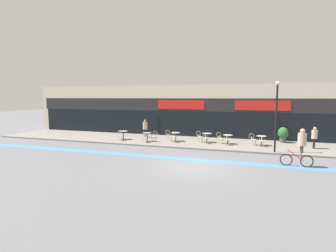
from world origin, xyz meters
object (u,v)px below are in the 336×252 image
Objects in this scene: cafe_chair_2_near at (173,136)px; cafe_chair_5_side at (253,138)px; bistro_table_1 at (147,135)px; cafe_chair_1_near at (144,136)px; bistro_table_0 at (123,133)px; pedestrian_far_end at (314,136)px; lamp_post at (276,111)px; cyclist_0 at (301,144)px; cafe_chair_1_side at (154,136)px; bistro_table_5 at (261,139)px; cafe_chair_3_side at (199,136)px; bistro_table_4 at (228,137)px; bistro_table_2 at (176,135)px; cafe_chair_0_near at (120,135)px; bistro_table_3 at (207,136)px; cafe_chair_4_near at (227,139)px; cafe_chair_3_near at (206,137)px; cafe_chair_5_near at (262,140)px; cafe_chair_2_side at (169,135)px; pedestrian_near_end at (145,127)px; planter_pot at (283,134)px; cafe_chair_4_side at (220,137)px.

cafe_chair_2_near is 6.27m from cafe_chair_5_side.
cafe_chair_1_near reaches higher than bistro_table_1.
pedestrian_far_end reaches higher than bistro_table_0.
lamp_post is 4.05m from pedestrian_far_end.
pedestrian_far_end is (1.69, 5.41, -0.20)m from cyclist_0.
bistro_table_5 is at bearing -173.37° from cafe_chair_1_side.
cafe_chair_3_side reaches higher than bistro_table_1.
bistro_table_2 is at bearing -178.64° from bistro_table_4.
cafe_chair_0_near is at bearing -173.02° from bistro_table_1.
cafe_chair_2_near is at bearing -160.22° from bistro_table_3.
bistro_table_2 is 0.83× the size of cafe_chair_1_near.
bistro_table_0 is at bearing -17.16° from cyclist_0.
cafe_chair_3_near is at bearing 84.58° from cafe_chair_4_near.
bistro_table_1 is 0.82× the size of cafe_chair_5_near.
bistro_table_3 is 0.16× the size of lamp_post.
cafe_chair_5_side is 6.04m from cyclist_0.
bistro_table_0 is 0.16× the size of lamp_post.
cyclist_0 reaches higher than cafe_chair_2_side.
cafe_chair_5_near is 10.30m from pedestrian_near_end.
cafe_chair_3_side is (4.22, 1.16, -0.01)m from bistro_table_1.
cafe_chair_0_near and cafe_chair_2_near have the same top height.
cafe_chair_1_near is 11.42m from planter_pot.
cafe_chair_3_side is at bearing -67.21° from cafe_chair_1_near.
cafe_chair_4_near is (2.33, -0.84, 0.00)m from cafe_chair_3_side.
cafe_chair_0_near is 4.69m from cafe_chair_2_near.
cafe_chair_5_side is at bearing -83.48° from cafe_chair_3_near.
cafe_chair_4_side is at bearing -44.13° from cyclist_0.
cafe_chair_5_near is 1.00× the size of cafe_chair_5_side.
cafe_chair_1_side is 8.47m from cafe_chair_5_near.
planter_pot reaches higher than bistro_table_0.
bistro_table_2 is 4.30m from bistro_table_4.
cafe_chair_1_near is 2.95m from pedestrian_near_end.
cafe_chair_3_near reaches higher than bistro_table_2.
cafe_chair_3_side is (3.59, 1.16, 0.00)m from cafe_chair_1_side.
cafe_chair_1_side and cafe_chair_2_side have the same top height.
cafe_chair_5_near is at bearing -66.32° from cyclist_0.
bistro_table_5 reaches higher than bistro_table_1.
cafe_chair_4_near is at bearing -90.19° from bistro_table_4.
bistro_table_3 is 0.84× the size of cafe_chair_5_near.
cafe_chair_4_side is 7.12m from pedestrian_near_end.
cafe_chair_1_side is 3.78m from cafe_chair_3_side.
cafe_chair_5_side is at bearing -78.48° from cafe_chair_1_near.
cafe_chair_4_near is (-0.00, -0.63, -0.00)m from bistro_table_4.
bistro_table_0 is 1.02× the size of bistro_table_1.
bistro_table_4 is at bearing 3.92° from bistro_table_0.
cafe_chair_2_side is 1.00× the size of cafe_chair_5_side.
cafe_chair_3_side reaches higher than bistro_table_0.
cafe_chair_5_near is at bearing 0.83° from bistro_table_0.
cafe_chair_4_side is 1.00× the size of cafe_chair_5_near.
bistro_table_1 is at bearing -0.09° from cafe_chair_1_near.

